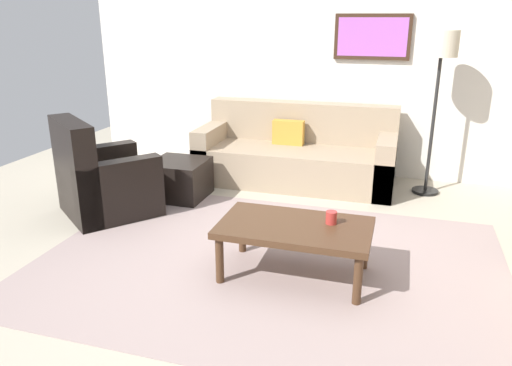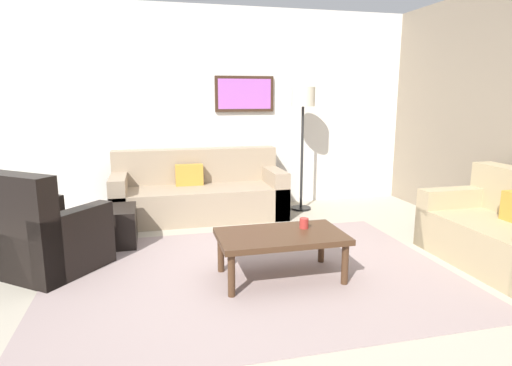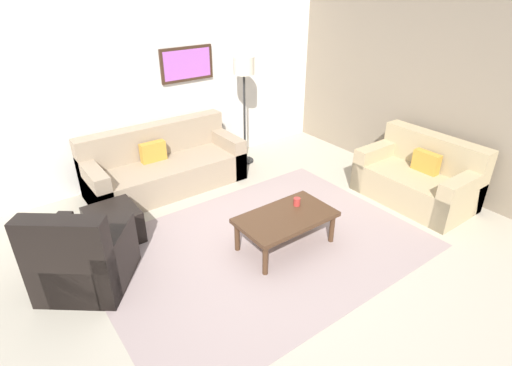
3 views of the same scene
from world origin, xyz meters
The scene contains 10 objects.
ground_plane centered at (0.00, 0.00, 0.00)m, with size 8.00×8.00×0.00m, color #B2A893.
rear_partition centered at (0.00, 2.60, 1.40)m, with size 6.00×0.12×2.80m, color silver.
area_rug centered at (0.00, 0.00, 0.00)m, with size 3.59×2.60×0.01m, color gray.
couch_main centered at (-0.24, 2.09, 0.30)m, with size 2.22×0.92×0.88m.
armchair_leather centered at (-1.82, 0.52, 0.31)m, with size 1.12×1.12×0.95m.
ottoman centered at (-1.31, 1.16, 0.20)m, with size 0.56×0.56×0.40m, color black.
coffee_table centered at (0.23, -0.13, 0.36)m, with size 1.10×0.64×0.41m.
cup centered at (0.48, -0.03, 0.46)m, with size 0.08×0.08×0.09m, color #B2332D.
lamp_standing centered at (1.21, 2.07, 1.41)m, with size 0.32×0.32×1.71m.
framed_artwork centered at (0.49, 2.51, 1.62)m, with size 0.84×0.04×0.50m.
Camera 2 is at (-0.84, -3.54, 1.57)m, focal length 30.15 mm.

